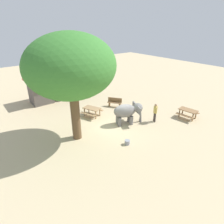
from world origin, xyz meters
TOP-DOWN VIEW (x-y plane):
  - ground_plane at (0.00, 0.00)m, footprint 60.00×60.00m
  - elephant at (1.15, -0.25)m, footprint 2.45×1.97m
  - person_handler at (3.16, -1.43)m, footprint 0.32×0.45m
  - shade_tree_main at (-3.16, 0.40)m, footprint 5.82×5.34m
  - wooden_bench at (2.53, 3.13)m, footprint 1.15×1.36m
  - picnic_table_near at (5.96, -2.75)m, footprint 1.67×1.69m
  - picnic_table_far at (-0.38, 2.72)m, footprint 1.94×1.95m
  - market_stall_red at (-2.81, 8.59)m, footprint 2.50×2.50m
  - market_stall_teal at (-0.21, 8.59)m, footprint 2.50×2.50m
  - market_stall_green at (2.39, 8.59)m, footprint 2.50×2.50m
  - feed_bucket at (-0.89, -2.49)m, footprint 0.36×0.36m

SIDE VIEW (x-z plane):
  - ground_plane at x=0.00m, z-range 0.00..0.00m
  - feed_bucket at x=-0.89m, z-range 0.00..0.32m
  - wooden_bench at x=2.53m, z-range 0.03..0.91m
  - picnic_table_near at x=5.96m, z-range 0.20..0.98m
  - picnic_table_far at x=-0.38m, z-range 0.20..0.98m
  - person_handler at x=3.16m, z-range 0.14..1.76m
  - elephant at x=1.15m, z-range 0.24..1.95m
  - market_stall_red at x=-2.81m, z-range -0.12..2.40m
  - market_stall_teal at x=-0.21m, z-range -0.12..2.40m
  - market_stall_green at x=2.39m, z-range -0.12..2.40m
  - shade_tree_main at x=-3.16m, z-range 1.51..8.73m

